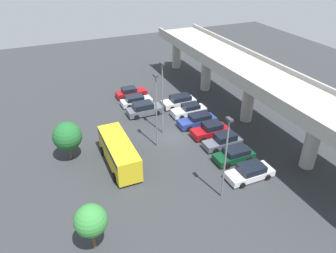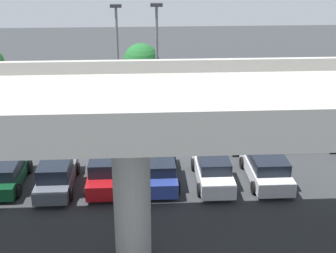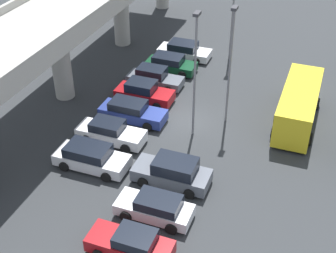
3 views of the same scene
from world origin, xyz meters
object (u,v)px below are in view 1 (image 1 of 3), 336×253
(parked_car_5, at_px, (210,130))
(lamp_post_mid_lot, at_px, (156,107))
(parked_car_7, at_px, (234,155))
(shuttle_bus, at_px, (119,151))
(lamp_post_near_aisle, at_px, (226,154))
(tree_front_left, at_px, (67,136))
(parked_car_9, at_px, (179,101))
(parked_car_6, at_px, (224,141))
(parked_car_1, at_px, (136,101))
(parked_car_8, at_px, (250,172))
(tree_front_right, at_px, (91,221))
(parked_car_3, at_px, (189,110))
(lamp_post_by_overpass, at_px, (162,94))
(parked_car_4, at_px, (198,120))
(parked_car_0, at_px, (131,93))
(traffic_cone, at_px, (132,114))
(parked_car_2, at_px, (144,109))

(parked_car_5, distance_m, lamp_post_mid_lot, 7.98)
(parked_car_7, xyz_separation_m, shuttle_bus, (-4.32, -11.41, 0.92))
(lamp_post_near_aisle, distance_m, lamp_post_mid_lot, 10.44)
(tree_front_left, bearing_deg, parked_car_9, 112.57)
(parked_car_6, bearing_deg, parked_car_1, -67.78)
(parked_car_8, height_order, tree_front_right, tree_front_right)
(lamp_post_mid_lot, relative_size, tree_front_left, 1.99)
(parked_car_3, bearing_deg, lamp_post_by_overpass, 29.15)
(parked_car_4, bearing_deg, parked_car_6, 94.53)
(parked_car_4, distance_m, parked_car_9, 5.86)
(parked_car_0, height_order, parked_car_1, parked_car_0)
(parked_car_8, height_order, traffic_cone, parked_car_8)
(parked_car_7, xyz_separation_m, parked_car_8, (3.07, -0.21, -0.04))
(parked_car_5, relative_size, tree_front_left, 1.03)
(shuttle_bus, bearing_deg, parked_car_4, 108.98)
(shuttle_bus, xyz_separation_m, lamp_post_near_aisle, (8.59, 7.20, 3.17))
(parked_car_5, distance_m, parked_car_7, 5.43)
(parked_car_3, height_order, lamp_post_near_aisle, lamp_post_near_aisle)
(tree_front_right, bearing_deg, lamp_post_mid_lot, 139.18)
(parked_car_7, relative_size, parked_car_8, 0.91)
(parked_car_8, distance_m, lamp_post_near_aisle, 5.87)
(parked_car_9, relative_size, tree_front_left, 1.10)
(parked_car_0, xyz_separation_m, parked_car_9, (5.61, 5.34, 0.05))
(parked_car_0, relative_size, parked_car_9, 0.93)
(parked_car_3, distance_m, parked_car_8, 14.22)
(parked_car_1, distance_m, traffic_cone, 3.35)
(parked_car_6, height_order, lamp_post_by_overpass, lamp_post_by_overpass)
(parked_car_3, xyz_separation_m, lamp_post_by_overpass, (2.81, -5.04, 4.45))
(parked_car_4, relative_size, lamp_post_mid_lot, 0.56)
(parked_car_3, distance_m, lamp_post_by_overpass, 7.29)
(parked_car_2, distance_m, lamp_post_by_overpass, 6.95)
(parked_car_0, xyz_separation_m, parked_car_2, (5.98, -0.07, 0.11))
(parked_car_7, bearing_deg, shuttle_bus, -20.74)
(parked_car_5, relative_size, parked_car_8, 0.94)
(parked_car_4, distance_m, shuttle_bus, 12.05)
(lamp_post_mid_lot, bearing_deg, parked_car_8, 35.12)
(parked_car_1, xyz_separation_m, lamp_post_mid_lot, (10.89, -1.19, 4.35))
(parked_car_6, distance_m, shuttle_bus, 11.93)
(parked_car_0, xyz_separation_m, traffic_cone, (5.81, -1.79, -0.37))
(parked_car_6, xyz_separation_m, lamp_post_near_aisle, (7.06, -4.60, 4.08))
(parked_car_0, distance_m, parked_car_4, 12.56)
(lamp_post_mid_lot, bearing_deg, lamp_post_by_overpass, 144.17)
(parked_car_0, xyz_separation_m, lamp_post_mid_lot, (13.79, -1.37, 4.34))
(parked_car_1, height_order, parked_car_6, parked_car_6)
(parked_car_5, height_order, parked_car_6, parked_car_5)
(parked_car_8, height_order, lamp_post_mid_lot, lamp_post_mid_lot)
(parked_car_9, distance_m, traffic_cone, 7.14)
(parked_car_2, height_order, lamp_post_mid_lot, lamp_post_mid_lot)
(parked_car_4, bearing_deg, lamp_post_near_aisle, 71.57)
(parked_car_6, height_order, parked_car_9, parked_car_6)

